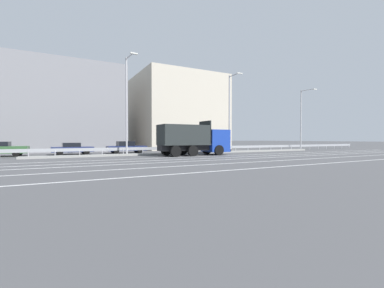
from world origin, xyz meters
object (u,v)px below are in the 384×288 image
dump_truck (203,142)px  parked_car_3 (126,147)px  street_lamp_1 (127,101)px  parked_car_2 (72,148)px  street_lamp_2 (230,110)px  median_road_sign (218,142)px  street_lamp_3 (302,117)px

dump_truck → parked_car_3: size_ratio=1.69×
street_lamp_1 → parked_car_2: size_ratio=2.37×
street_lamp_2 → parked_car_2: (-17.29, 4.44, -4.55)m
median_road_sign → parked_car_3: 10.87m
median_road_sign → street_lamp_3: 14.76m
dump_truck → parked_car_2: 13.80m
dump_truck → street_lamp_2: size_ratio=0.79×
median_road_sign → street_lamp_2: (1.69, -0.01, 3.95)m
street_lamp_2 → parked_car_3: bearing=158.4°
median_road_sign → street_lamp_3: street_lamp_3 is taller
street_lamp_1 → parked_car_2: 8.02m
median_road_sign → parked_car_3: size_ratio=0.56×
street_lamp_1 → street_lamp_2: 12.57m
dump_truck → street_lamp_3: size_ratio=0.85×
dump_truck → street_lamp_3: street_lamp_3 is taller
dump_truck → parked_car_2: (-11.75, 7.21, -0.67)m
street_lamp_2 → parked_car_2: bearing=165.6°
dump_truck → street_lamp_2: 7.31m
street_lamp_2 → parked_car_2: 18.43m
street_lamp_1 → parked_car_2: (-4.73, 4.42, -4.74)m
street_lamp_3 → parked_car_3: street_lamp_3 is taller
dump_truck → street_lamp_1: size_ratio=0.76×
dump_truck → median_road_sign: bearing=126.3°
street_lamp_1 → street_lamp_2: (12.57, -0.02, -0.18)m
street_lamp_3 → parked_car_2: size_ratio=2.12×
street_lamp_2 → street_lamp_3: size_ratio=1.08×
median_road_sign → street_lamp_3: bearing=-1.0°
street_lamp_1 → street_lamp_2: bearing=-0.1°
street_lamp_2 → street_lamp_3: street_lamp_2 is taller
street_lamp_1 → median_road_sign: bearing=-0.0°
street_lamp_3 → parked_car_2: (-29.92, 4.69, -4.20)m
median_road_sign → street_lamp_1: size_ratio=0.25×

